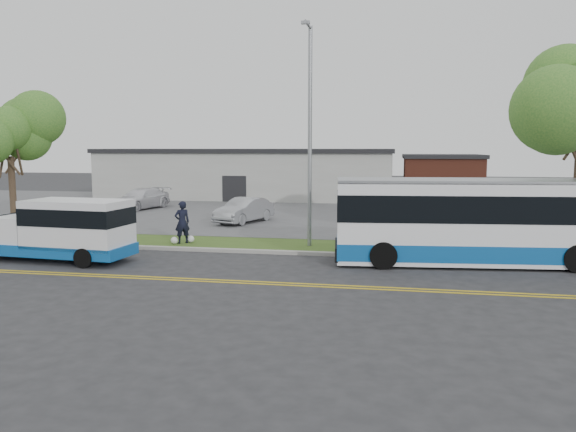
% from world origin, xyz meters
% --- Properties ---
extents(ground, '(140.00, 140.00, 0.00)m').
position_xyz_m(ground, '(0.00, 0.00, 0.00)').
color(ground, '#28282B').
rests_on(ground, ground).
extents(lane_line_north, '(70.00, 0.12, 0.01)m').
position_xyz_m(lane_line_north, '(0.00, -3.85, 0.01)').
color(lane_line_north, gold).
rests_on(lane_line_north, ground).
extents(lane_line_south, '(70.00, 0.12, 0.01)m').
position_xyz_m(lane_line_south, '(0.00, -4.15, 0.01)').
color(lane_line_south, gold).
rests_on(lane_line_south, ground).
extents(curb, '(80.00, 0.30, 0.15)m').
position_xyz_m(curb, '(0.00, 1.10, 0.07)').
color(curb, '#9E9B93').
rests_on(curb, ground).
extents(verge, '(80.00, 3.30, 0.10)m').
position_xyz_m(verge, '(0.00, 2.90, 0.05)').
color(verge, '#354D19').
rests_on(verge, ground).
extents(parking_lot, '(80.00, 25.00, 0.10)m').
position_xyz_m(parking_lot, '(0.00, 17.00, 0.05)').
color(parking_lot, '#4C4C4F').
rests_on(parking_lot, ground).
extents(commercial_building, '(25.40, 10.40, 4.35)m').
position_xyz_m(commercial_building, '(-6.00, 27.00, 2.18)').
color(commercial_building, '#9E9E99').
rests_on(commercial_building, ground).
extents(brick_wing, '(6.30, 7.30, 3.90)m').
position_xyz_m(brick_wing, '(10.50, 26.00, 1.96)').
color(brick_wing, brown).
rests_on(brick_wing, ground).
extents(tree_west, '(4.40, 4.40, 6.91)m').
position_xyz_m(tree_west, '(-12.00, 3.20, 5.12)').
color(tree_west, '#39271F').
rests_on(tree_west, verge).
extents(streetlight_near, '(0.35, 1.53, 9.50)m').
position_xyz_m(streetlight_near, '(3.00, 2.73, 5.23)').
color(streetlight_near, gray).
rests_on(streetlight_near, verge).
extents(shuttle_bus, '(6.47, 2.57, 2.43)m').
position_xyz_m(shuttle_bus, '(-6.04, -1.85, 1.30)').
color(shuttle_bus, '#0E509A').
rests_on(shuttle_bus, ground).
extents(transit_bus, '(11.92, 3.83, 3.25)m').
position_xyz_m(transit_bus, '(10.28, 0.60, 1.64)').
color(transit_bus, white).
rests_on(transit_bus, ground).
extents(pedestrian, '(0.84, 0.81, 1.94)m').
position_xyz_m(pedestrian, '(-2.80, 2.35, 1.07)').
color(pedestrian, black).
rests_on(pedestrian, verge).
extents(parked_car_a, '(2.86, 4.62, 1.44)m').
position_xyz_m(parked_car_a, '(-1.90, 9.84, 0.82)').
color(parked_car_a, '#A3A5AA').
rests_on(parked_car_a, parking_lot).
extents(parked_car_b, '(3.17, 5.33, 1.45)m').
position_xyz_m(parked_car_b, '(-11.08, 15.64, 0.82)').
color(parked_car_b, silver).
rests_on(parked_car_b, parking_lot).
extents(grocery_bag_left, '(0.32, 0.32, 0.32)m').
position_xyz_m(grocery_bag_left, '(-3.10, 2.10, 0.26)').
color(grocery_bag_left, white).
rests_on(grocery_bag_left, verge).
extents(grocery_bag_right, '(0.32, 0.32, 0.32)m').
position_xyz_m(grocery_bag_right, '(-2.50, 2.60, 0.26)').
color(grocery_bag_right, white).
rests_on(grocery_bag_right, verge).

